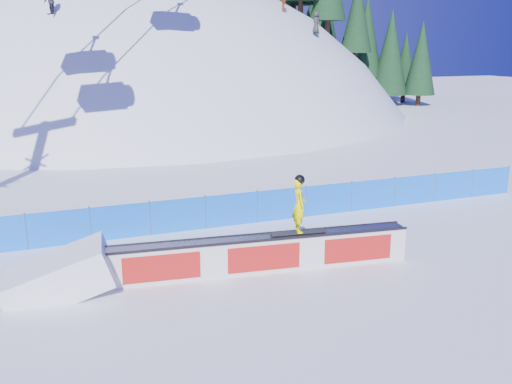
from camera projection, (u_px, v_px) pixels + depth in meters
name	position (u px, v px, depth m)	size (l,w,h in m)	color
ground	(340.00, 260.00, 17.60)	(160.00, 160.00, 0.00)	white
snow_hill	(137.00, 283.00, 60.04)	(64.00, 64.00, 64.00)	silver
treeline	(344.00, 11.00, 60.51)	(25.30, 13.18, 21.37)	black
safety_fence	(282.00, 204.00, 21.51)	(22.05, 0.05, 1.30)	blue
rail_box	(262.00, 254.00, 16.66)	(9.02, 1.66, 1.08)	silver
snow_ramp	(61.00, 291.00, 15.41)	(2.75, 1.83, 1.03)	white
snowboarder	(299.00, 205.00, 16.58)	(1.71, 0.65, 1.76)	black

